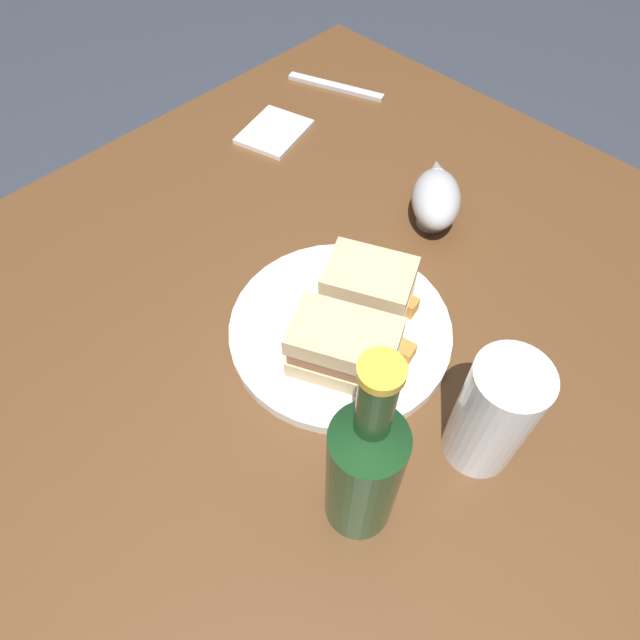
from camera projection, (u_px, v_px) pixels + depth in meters
ground_plane at (309, 512)px, 1.27m from camera, size 6.00×6.00×0.00m
dining_table at (306, 450)px, 0.97m from camera, size 1.18×0.99×0.73m
plate at (340, 330)px, 0.67m from camera, size 0.27×0.27×0.02m
sandwich_half_left at (346, 346)px, 0.61m from camera, size 0.12×0.14×0.07m
sandwich_half_right at (369, 286)px, 0.67m from camera, size 0.11×0.13×0.06m
potato_wedge_front at (369, 336)px, 0.65m from camera, size 0.05×0.05×0.02m
potato_wedge_middle at (401, 302)px, 0.68m from camera, size 0.03×0.04×0.02m
potato_wedge_back at (398, 348)px, 0.64m from camera, size 0.03×0.04×0.02m
pint_glass at (491, 419)px, 0.54m from camera, size 0.07×0.07×0.15m
gravy_boat at (436, 198)px, 0.76m from camera, size 0.13×0.12×0.07m
cider_bottle at (364, 468)px, 0.47m from camera, size 0.07×0.07×0.27m
napkin at (274, 132)px, 0.91m from camera, size 0.13×0.12×0.01m
fork at (336, 87)px, 0.99m from camera, size 0.08×0.17×0.01m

